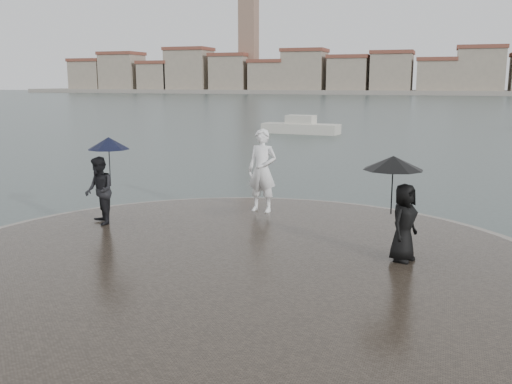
% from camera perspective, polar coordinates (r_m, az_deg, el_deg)
% --- Properties ---
extents(ground, '(400.00, 400.00, 0.00)m').
position_cam_1_polar(ground, '(7.85, -11.72, -16.98)').
color(ground, '#2B3835').
rests_on(ground, ground).
extents(kerb_ring, '(12.50, 12.50, 0.32)m').
position_cam_1_polar(kerb_ring, '(10.69, -2.24, -8.07)').
color(kerb_ring, gray).
rests_on(kerb_ring, ground).
extents(quay_tip, '(11.90, 11.90, 0.36)m').
position_cam_1_polar(quay_tip, '(10.68, -2.24, -7.97)').
color(quay_tip, '#2D261E').
rests_on(quay_tip, ground).
extents(statue, '(0.83, 0.60, 2.12)m').
position_cam_1_polar(statue, '(14.52, 0.63, 2.16)').
color(statue, white).
rests_on(statue, quay_tip).
extents(visitor_left, '(1.22, 1.07, 2.04)m').
position_cam_1_polar(visitor_left, '(13.67, -15.18, 1.32)').
color(visitor_left, black).
rests_on(visitor_left, quay_tip).
extents(visitor_right, '(1.15, 1.12, 1.95)m').
position_cam_1_polar(visitor_right, '(10.83, 14.16, -0.65)').
color(visitor_right, black).
rests_on(visitor_right, quay_tip).
extents(far_skyline, '(260.00, 20.00, 37.00)m').
position_cam_1_polar(far_skyline, '(166.95, 15.43, 11.29)').
color(far_skyline, gray).
rests_on(far_skyline, ground).
extents(boats, '(29.81, 12.16, 1.50)m').
position_cam_1_polar(boats, '(43.61, 23.71, 5.78)').
color(boats, beige).
rests_on(boats, ground).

